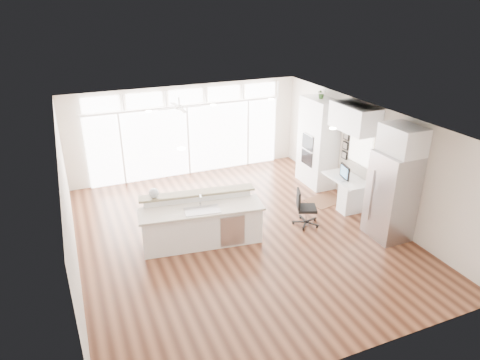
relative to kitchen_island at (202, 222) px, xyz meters
name	(u,v)px	position (x,y,z in m)	size (l,w,h in m)	color
floor	(239,234)	(0.89, 0.05, -0.54)	(7.00, 8.00, 0.02)	#432214
ceiling	(238,121)	(0.89, 0.05, 2.17)	(7.00, 8.00, 0.02)	white
wall_back	(187,131)	(0.89, 4.05, 0.82)	(7.00, 0.04, 2.70)	beige
wall_front	(348,288)	(0.89, -3.95, 0.82)	(7.00, 0.04, 2.70)	beige
wall_left	(68,210)	(-2.61, 0.05, 0.82)	(0.04, 8.00, 2.70)	beige
wall_right	(369,159)	(4.39, 0.05, 0.82)	(0.04, 8.00, 2.70)	beige
glass_wall	(188,141)	(0.89, 3.99, 0.52)	(5.80, 0.06, 2.08)	white
transom_row	(186,97)	(0.89, 3.99, 1.85)	(5.90, 0.06, 0.40)	white
desk_window	(361,147)	(4.35, 0.35, 1.02)	(0.04, 0.85, 0.85)	white
ceiling_fan	(179,104)	(0.39, 2.85, 1.95)	(1.16, 1.16, 0.32)	white
recessed_lights	(235,119)	(0.89, 0.25, 2.15)	(3.40, 3.00, 0.02)	white
oven_cabinet	(318,142)	(4.06, 1.85, 0.72)	(0.64, 1.20, 2.50)	white
desk_nook	(345,192)	(4.02, 0.35, -0.15)	(0.72, 1.30, 0.76)	white
upper_cabinets	(355,118)	(4.06, 0.35, 1.82)	(0.64, 1.30, 0.64)	white
refrigerator	(392,196)	(4.00, -1.30, 0.47)	(0.76, 0.90, 2.00)	#B0B0B5
fridge_cabinet	(403,140)	(4.06, -1.30, 1.77)	(0.64, 0.90, 0.60)	white
framed_photos	(346,146)	(4.35, 0.97, 0.87)	(0.06, 0.22, 0.80)	black
kitchen_island	(202,222)	(0.00, 0.00, 0.00)	(2.68, 1.01, 1.07)	white
rug	(325,200)	(3.71, 0.76, -0.53)	(0.97, 0.70, 0.01)	#3C2013
office_chair	(307,208)	(2.55, -0.16, -0.09)	(0.46, 0.43, 0.89)	black
fishbowl	(154,193)	(-0.89, 0.52, 0.64)	(0.21, 0.21, 0.21)	silver
monitor	(345,172)	(3.94, 0.35, 0.42)	(0.08, 0.46, 0.38)	black
keyboard	(339,179)	(3.77, 0.35, 0.24)	(0.12, 0.33, 0.02)	silver
potted_plant	(322,95)	(4.06, 1.85, 2.07)	(0.24, 0.26, 0.21)	#356029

